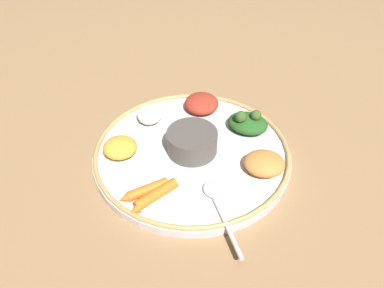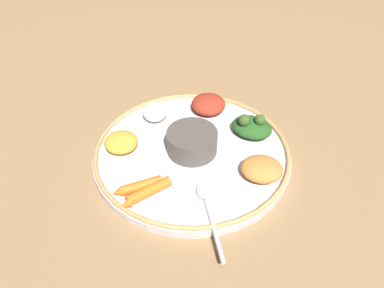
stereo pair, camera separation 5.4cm
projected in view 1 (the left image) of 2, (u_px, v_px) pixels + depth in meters
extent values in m
plane|color=olive|center=(192.00, 156.00, 0.66)|extent=(2.40, 2.40, 0.00)
cylinder|color=silver|center=(192.00, 153.00, 0.66)|extent=(0.36, 0.36, 0.02)
torus|color=tan|center=(192.00, 149.00, 0.65)|extent=(0.35, 0.35, 0.01)
cylinder|color=#4C4742|center=(192.00, 142.00, 0.64)|extent=(0.09, 0.09, 0.04)
cylinder|color=#99471E|center=(192.00, 134.00, 0.63)|extent=(0.08, 0.08, 0.01)
ellipsoid|color=silver|center=(211.00, 190.00, 0.58)|extent=(0.04, 0.04, 0.01)
cylinder|color=silver|center=(227.00, 226.00, 0.52)|extent=(0.08, 0.09, 0.01)
ellipsoid|color=#23511E|center=(248.00, 123.00, 0.69)|extent=(0.08, 0.06, 0.03)
sphere|color=#385623|center=(241.00, 117.00, 0.67)|extent=(0.02, 0.02, 0.02)
sphere|color=#385623|center=(256.00, 115.00, 0.67)|extent=(0.02, 0.02, 0.02)
cylinder|color=orange|center=(148.00, 189.00, 0.57)|extent=(0.05, 0.06, 0.02)
cone|color=orange|center=(124.00, 199.00, 0.56)|extent=(0.02, 0.02, 0.01)
cylinder|color=orange|center=(159.00, 195.00, 0.56)|extent=(0.05, 0.08, 0.02)
cone|color=orange|center=(134.00, 210.00, 0.54)|extent=(0.02, 0.02, 0.02)
ellipsoid|color=maroon|center=(202.00, 103.00, 0.74)|extent=(0.10, 0.10, 0.03)
ellipsoid|color=gold|center=(120.00, 148.00, 0.64)|extent=(0.08, 0.08, 0.03)
ellipsoid|color=#C67A38|center=(264.00, 163.00, 0.61)|extent=(0.09, 0.09, 0.03)
ellipsoid|color=silver|center=(150.00, 114.00, 0.71)|extent=(0.08, 0.08, 0.03)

